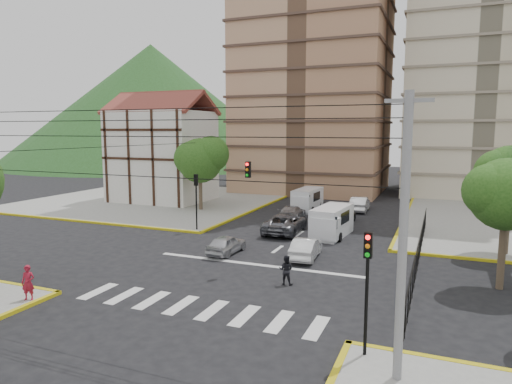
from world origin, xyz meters
The scene contains 25 objects.
ground centered at (0.00, 0.00, 0.00)m, with size 160.00×160.00×0.00m, color black.
sidewalk_nw centered at (-20.00, 20.00, 0.07)m, with size 26.00×26.00×0.15m, color gray.
crosswalk_stripes centered at (0.00, -6.00, 0.01)m, with size 12.00×2.40×0.01m, color silver.
stop_line centered at (0.00, 1.20, 0.01)m, with size 13.00×0.40×0.01m, color silver.
tower_tan centered at (-6.00, 36.00, 24.00)m, with size 18.00×16.00×48.00m, color #A77553.
tudor_building centered at (-19.00, 20.00, 5.25)m, with size 10.80×8.05×12.23m.
distant_hill centered at (-55.00, 70.00, 14.00)m, with size 70.00×70.00×28.00m, color #234818.
park_fence centered at (9.00, 4.50, 0.00)m, with size 0.10×22.50×1.66m, color black, non-canonical shape.
tree_park_a centered at (13.08, 2.01, 5.01)m, with size 4.41×3.60×6.83m.
tree_park_c centered at (14.09, 9.01, 5.34)m, with size 4.65×3.80×7.25m.
tree_tudor centered at (-11.90, 16.01, 5.22)m, with size 5.39×4.40×7.43m.
traffic_light_se centered at (7.80, -7.80, 3.11)m, with size 0.28×0.22×4.40m.
traffic_light_nw centered at (-7.80, 7.80, 3.11)m, with size 0.28×0.22×4.40m.
traffic_light_hanging centered at (0.00, -2.04, 5.90)m, with size 18.00×9.12×0.92m.
utility_pole_se centered at (9.00, -9.00, 4.77)m, with size 1.40×0.28×9.00m.
van_right_lane centered at (2.50, 9.96, 1.10)m, with size 2.41×5.16×2.25m.
van_left_lane centered at (-2.29, 20.09, 1.05)m, with size 2.12×4.89×2.16m.
car_silver_front_left centered at (-2.74, 2.74, 0.62)m, with size 1.45×3.62×1.23m, color #B3B3B8.
car_white_front_right centered at (2.37, 3.66, 0.66)m, with size 1.40×4.01×1.32m, color silver.
car_grey_mid_left centered at (-1.12, 9.92, 0.77)m, with size 2.55×5.52×1.54m, color slate.
car_silver_rear_left centered at (-2.30, 15.34, 0.63)m, with size 1.76×4.33×1.26m, color #A9AAAE.
car_darkgrey_mid_right centered at (2.11, 15.29, 0.72)m, with size 1.69×4.20×1.43m, color #262628.
car_white_rear_right centered at (2.65, 21.76, 0.73)m, with size 1.54×4.42×1.46m, color white.
pedestrian_sw_corner centered at (-7.50, -8.43, 0.97)m, with size 0.60×0.39×1.65m, color #A3192E.
pedestrian_crosswalk centered at (2.76, -1.49, 0.78)m, with size 0.76×0.59×1.56m, color black.
Camera 1 is at (9.98, -23.26, 8.00)m, focal length 32.00 mm.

